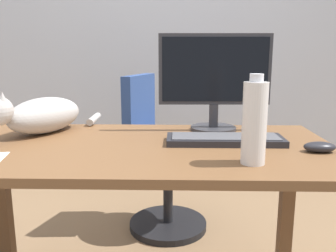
{
  "coord_description": "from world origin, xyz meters",
  "views": [
    {
      "loc": [
        0.16,
        -1.28,
        1.09
      ],
      "look_at": [
        0.12,
        0.05,
        0.81
      ],
      "focal_mm": 38.12,
      "sensor_mm": 36.0,
      "label": 1
    }
  ],
  "objects_px": {
    "office_chair": "(160,163)",
    "cat": "(41,115)",
    "water_bottle": "(254,122)",
    "computer_mouse": "(320,147)",
    "keyboard": "(225,139)",
    "monitor": "(215,79)"
  },
  "relations": [
    {
      "from": "monitor",
      "to": "keyboard",
      "type": "xyz_separation_m",
      "value": [
        0.02,
        -0.23,
        -0.21
      ]
    },
    {
      "from": "keyboard",
      "to": "cat",
      "type": "bearing_deg",
      "value": 169.54
    },
    {
      "from": "keyboard",
      "to": "cat",
      "type": "relative_size",
      "value": 0.81
    },
    {
      "from": "office_chair",
      "to": "water_bottle",
      "type": "distance_m",
      "value": 1.18
    },
    {
      "from": "water_bottle",
      "to": "computer_mouse",
      "type": "bearing_deg",
      "value": 27.42
    },
    {
      "from": "cat",
      "to": "keyboard",
      "type": "bearing_deg",
      "value": -10.46
    },
    {
      "from": "monitor",
      "to": "water_bottle",
      "type": "height_order",
      "value": "monitor"
    },
    {
      "from": "water_bottle",
      "to": "monitor",
      "type": "bearing_deg",
      "value": 98.88
    },
    {
      "from": "office_chair",
      "to": "keyboard",
      "type": "bearing_deg",
      "value": -69.99
    },
    {
      "from": "water_bottle",
      "to": "cat",
      "type": "bearing_deg",
      "value": 154.23
    },
    {
      "from": "office_chair",
      "to": "keyboard",
      "type": "relative_size",
      "value": 2.17
    },
    {
      "from": "office_chair",
      "to": "cat",
      "type": "height_order",
      "value": "office_chair"
    },
    {
      "from": "water_bottle",
      "to": "office_chair",
      "type": "bearing_deg",
      "value": 108.09
    },
    {
      "from": "cat",
      "to": "monitor",
      "type": "bearing_deg",
      "value": 6.81
    },
    {
      "from": "cat",
      "to": "office_chair",
      "type": "bearing_deg",
      "value": 53.65
    },
    {
      "from": "office_chair",
      "to": "water_bottle",
      "type": "xyz_separation_m",
      "value": [
        0.34,
        -1.03,
        0.46
      ]
    },
    {
      "from": "office_chair",
      "to": "water_bottle",
      "type": "height_order",
      "value": "water_bottle"
    },
    {
      "from": "monitor",
      "to": "office_chair",
      "type": "bearing_deg",
      "value": 115.37
    },
    {
      "from": "cat",
      "to": "computer_mouse",
      "type": "bearing_deg",
      "value": -13.52
    },
    {
      "from": "cat",
      "to": "water_bottle",
      "type": "relative_size",
      "value": 1.97
    },
    {
      "from": "office_chair",
      "to": "computer_mouse",
      "type": "xyz_separation_m",
      "value": [
        0.59,
        -0.89,
        0.35
      ]
    },
    {
      "from": "computer_mouse",
      "to": "water_bottle",
      "type": "xyz_separation_m",
      "value": [
        -0.26,
        -0.13,
        0.11
      ]
    }
  ]
}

